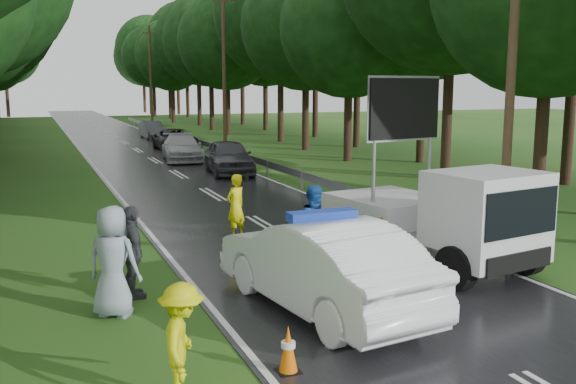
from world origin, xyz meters
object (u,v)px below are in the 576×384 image
officer (236,206)px  queue_car_first (229,157)px  queue_car_second (182,148)px  queue_car_fourth (152,130)px  queue_car_third (175,140)px  work_truck (441,216)px  barrier (371,232)px  police_sedan (322,265)px  civilian (316,226)px

officer → queue_car_first: officer is taller
queue_car_first → queue_car_second: size_ratio=0.95×
queue_car_second → queue_car_fourth: queue_car_second is taller
queue_car_first → officer: bearing=-98.9°
queue_car_fourth → queue_car_first: bearing=-91.9°
queue_car_third → queue_car_fourth: (0.24, 9.80, 0.01)m
work_truck → barrier: size_ratio=2.18×
work_truck → queue_car_third: work_truck is taller
barrier → queue_car_fourth: size_ratio=0.63×
queue_car_second → queue_car_fourth: bearing=92.6°
queue_car_first → queue_car_fourth: (0.28, 21.80, -0.12)m
barrier → queue_car_third: (1.65, 28.43, -0.19)m
work_truck → queue_car_second: bearing=82.8°
police_sedan → civilian: 2.88m
queue_car_fourth → queue_car_second: bearing=-95.4°
work_truck → queue_car_first: 16.78m
barrier → officer: officer is taller
queue_car_third → queue_car_fourth: size_ratio=1.16×
queue_car_second → barrier: bearing=-85.0°
work_truck → civilian: bearing=150.3°
work_truck → queue_car_fourth: bearing=80.2°
barrier → officer: size_ratio=1.48×
queue_car_first → queue_car_third: (0.04, 12.00, -0.13)m
work_truck → civilian: (-2.68, 0.99, -0.21)m
officer → queue_car_fourth: size_ratio=0.42×
police_sedan → queue_car_fourth: bearing=-103.9°
police_sedan → barrier: size_ratio=2.07×
police_sedan → queue_car_second: size_ratio=1.09×
barrier → queue_car_second: queue_car_second is taller
barrier → queue_car_first: 16.51m
work_truck → queue_car_third: bearing=80.5°
police_sedan → queue_car_third: bearing=-105.2°
police_sedan → barrier: police_sedan is taller
queue_car_first → work_truck: bearing=-83.1°
officer → queue_car_second: officer is taller
civilian → queue_car_third: bearing=59.7°
police_sedan → barrier: 2.95m
officer → queue_car_first: 12.93m
work_truck → queue_car_first: work_truck is taller
queue_car_first → queue_car_fourth: bearing=96.2°
queue_car_third → queue_car_fourth: queue_car_fourth is taller
police_sedan → queue_car_first: bearing=-109.6°
barrier → queue_car_second: 22.45m
barrier → queue_car_third: queue_car_third is taller
queue_car_second → queue_car_fourth: 15.84m
police_sedan → barrier: bearing=-145.0°
police_sedan → officer: police_sedan is taller
work_truck → officer: (-3.53, 4.34, -0.28)m
queue_car_first → queue_car_third: size_ratio=0.98×
police_sedan → queue_car_fourth: size_ratio=1.30×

